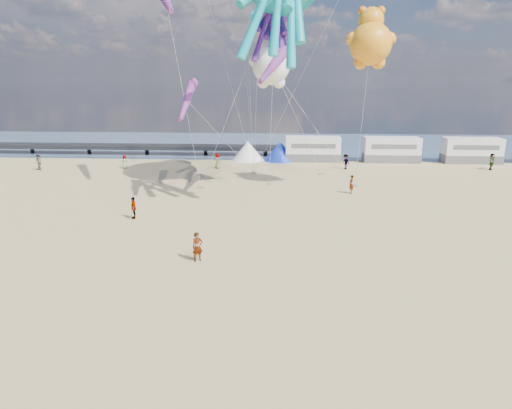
% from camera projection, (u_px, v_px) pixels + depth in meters
% --- Properties ---
extents(ground, '(120.00, 120.00, 0.00)m').
position_uv_depth(ground, '(215.00, 330.00, 18.18)').
color(ground, '#D1B578').
rests_on(ground, ground).
extents(water, '(120.00, 120.00, 0.00)m').
position_uv_depth(water, '(268.00, 144.00, 71.12)').
color(water, '#3D5675').
rests_on(water, ground).
extents(pier, '(60.00, 3.00, 0.50)m').
position_uv_depth(pier, '(60.00, 146.00, 62.03)').
color(pier, black).
rests_on(pier, ground).
extents(motorhome_0, '(6.60, 2.50, 3.00)m').
position_uv_depth(motorhome_0, '(313.00, 149.00, 55.91)').
color(motorhome_0, silver).
rests_on(motorhome_0, ground).
extents(motorhome_1, '(6.60, 2.50, 3.00)m').
position_uv_depth(motorhome_1, '(391.00, 150.00, 55.32)').
color(motorhome_1, silver).
rests_on(motorhome_1, ground).
extents(motorhome_2, '(6.60, 2.50, 3.00)m').
position_uv_depth(motorhome_2, '(472.00, 150.00, 54.72)').
color(motorhome_2, silver).
rests_on(motorhome_2, ground).
extents(tent_white, '(4.00, 4.00, 2.40)m').
position_uv_depth(tent_white, '(248.00, 151.00, 56.49)').
color(tent_white, white).
rests_on(tent_white, ground).
extents(tent_blue, '(4.00, 4.00, 2.40)m').
position_uv_depth(tent_blue, '(280.00, 151.00, 56.24)').
color(tent_blue, '#1933CC').
rests_on(tent_blue, ground).
extents(standing_person, '(0.72, 0.64, 1.64)m').
position_uv_depth(standing_person, '(197.00, 247.00, 24.94)').
color(standing_person, tan).
rests_on(standing_person, ground).
extents(beachgoer_0, '(0.73, 0.73, 1.72)m').
position_uv_depth(beachgoer_0, '(217.00, 161.00, 51.40)').
color(beachgoer_0, '#7F6659').
rests_on(beachgoer_0, ground).
extents(beachgoer_1, '(0.99, 0.86, 1.70)m').
position_uv_depth(beachgoer_1, '(38.00, 163.00, 50.39)').
color(beachgoer_1, '#7F6659').
rests_on(beachgoer_1, ground).
extents(beachgoer_2, '(0.99, 1.04, 1.68)m').
position_uv_depth(beachgoer_2, '(346.00, 162.00, 50.86)').
color(beachgoer_2, '#7F6659').
rests_on(beachgoer_2, ground).
extents(beachgoer_3, '(0.84, 1.15, 1.59)m').
position_uv_depth(beachgoer_3, '(134.00, 208.00, 32.70)').
color(beachgoer_3, '#7F6659').
rests_on(beachgoer_3, ground).
extents(beachgoer_4, '(1.02, 1.12, 1.84)m').
position_uv_depth(beachgoer_4, '(492.00, 162.00, 50.52)').
color(beachgoer_4, '#7F6659').
rests_on(beachgoer_4, ground).
extents(beachgoer_5, '(0.54, 1.54, 1.65)m').
position_uv_depth(beachgoer_5, '(351.00, 184.00, 39.89)').
color(beachgoer_5, '#7F6659').
rests_on(beachgoer_5, ground).
extents(beachgoer_6, '(0.62, 0.66, 1.52)m').
position_uv_depth(beachgoer_6, '(125.00, 162.00, 51.36)').
color(beachgoer_6, '#7F6659').
rests_on(beachgoer_6, ground).
extents(sandbag_a, '(0.50, 0.35, 0.22)m').
position_uv_depth(sandbag_a, '(201.00, 188.00, 41.81)').
color(sandbag_a, gray).
rests_on(sandbag_a, ground).
extents(sandbag_b, '(0.50, 0.35, 0.22)m').
position_uv_depth(sandbag_b, '(269.00, 184.00, 43.27)').
color(sandbag_b, gray).
rests_on(sandbag_b, ground).
extents(sandbag_c, '(0.50, 0.35, 0.22)m').
position_uv_depth(sandbag_c, '(355.00, 186.00, 42.54)').
color(sandbag_c, gray).
rests_on(sandbag_c, ground).
extents(sandbag_d, '(0.50, 0.35, 0.22)m').
position_uv_depth(sandbag_d, '(322.00, 174.00, 47.95)').
color(sandbag_d, gray).
rests_on(sandbag_d, ground).
extents(sandbag_e, '(0.50, 0.35, 0.22)m').
position_uv_depth(sandbag_e, '(254.00, 173.00, 48.29)').
color(sandbag_e, gray).
rests_on(sandbag_e, ground).
extents(kite_octopus_purple, '(4.07, 8.56, 9.56)m').
position_uv_depth(kite_octopus_purple, '(275.00, 6.00, 41.61)').
color(kite_octopus_purple, '#561C89').
extents(kite_panda, '(4.76, 4.61, 5.46)m').
position_uv_depth(kite_panda, '(271.00, 66.00, 38.45)').
color(kite_panda, white).
extents(kite_teddy_orange, '(4.46, 4.24, 5.81)m').
position_uv_depth(kite_teddy_orange, '(371.00, 44.00, 36.80)').
color(kite_teddy_orange, orange).
extents(windsock_left, '(3.63, 7.39, 7.47)m').
position_uv_depth(windsock_left, '(166.00, 0.00, 37.08)').
color(windsock_left, red).
extents(windsock_mid, '(2.87, 5.84, 5.83)m').
position_uv_depth(windsock_mid, '(273.00, 66.00, 35.80)').
color(windsock_mid, red).
extents(windsock_right, '(0.96, 5.72, 5.71)m').
position_uv_depth(windsock_right, '(187.00, 100.00, 36.04)').
color(windsock_right, red).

